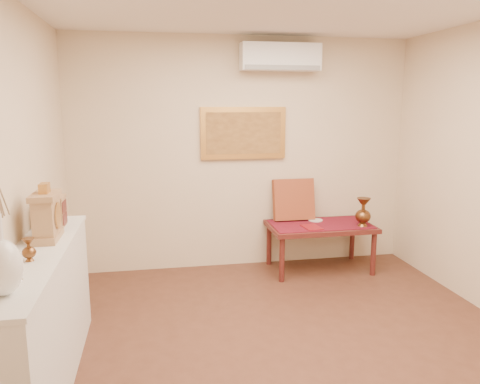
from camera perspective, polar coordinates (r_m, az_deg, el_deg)
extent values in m
plane|color=brown|center=(3.84, 7.15, -19.72)|extent=(4.50, 4.50, 0.00)
cube|color=beige|center=(5.52, 0.35, 4.63)|extent=(4.00, 0.02, 2.70)
cube|color=beige|center=(3.33, -27.03, -0.67)|extent=(0.02, 4.50, 2.70)
cube|color=maroon|center=(5.54, 9.76, -3.88)|extent=(1.14, 0.59, 0.01)
cylinder|color=silver|center=(5.68, 9.18, -3.41)|extent=(0.17, 0.17, 0.01)
cube|color=maroon|center=(5.36, 8.75, -4.26)|extent=(0.20, 0.27, 0.01)
cube|color=maroon|center=(5.64, 6.55, -0.92)|extent=(0.49, 0.20, 0.50)
cube|color=silver|center=(3.55, -22.99, -14.55)|extent=(0.35, 2.00, 0.95)
cube|color=silver|center=(3.38, -23.61, -6.99)|extent=(0.37, 2.02, 0.03)
cube|color=tan|center=(3.64, -22.36, -4.98)|extent=(0.16, 0.36, 0.05)
cube|color=tan|center=(3.61, -22.53, -2.69)|extent=(0.14, 0.30, 0.25)
cylinder|color=beige|center=(3.59, -21.36, -2.66)|extent=(0.01, 0.17, 0.17)
cylinder|color=#C1873E|center=(3.59, -21.28, -2.65)|extent=(0.01, 0.19, 0.19)
cube|color=tan|center=(3.58, -22.69, -0.43)|extent=(0.17, 0.34, 0.04)
cube|color=#C1873E|center=(3.57, -22.76, 0.44)|extent=(0.06, 0.11, 0.07)
cube|color=tan|center=(3.98, -21.69, -2.40)|extent=(0.15, 0.20, 0.22)
cube|color=#541D19|center=(3.97, -20.55, -3.07)|extent=(0.01, 0.17, 0.09)
cube|color=#541D19|center=(3.95, -20.64, -1.66)|extent=(0.01, 0.17, 0.09)
cube|color=tan|center=(3.95, -21.81, -0.67)|extent=(0.16, 0.21, 0.02)
cube|color=#541D19|center=(5.55, 9.75, -4.17)|extent=(1.20, 0.70, 0.05)
cylinder|color=#541D19|center=(5.21, 5.13, -8.24)|extent=(0.06, 0.06, 0.50)
cylinder|color=#541D19|center=(5.59, 15.95, -7.29)|extent=(0.06, 0.06, 0.50)
cylinder|color=#541D19|center=(5.74, 3.55, -6.39)|extent=(0.06, 0.06, 0.50)
cylinder|color=#541D19|center=(6.08, 13.51, -5.67)|extent=(0.06, 0.06, 0.50)
cube|color=#C1873E|center=(5.48, 0.41, 7.20)|extent=(1.00, 0.05, 0.60)
cube|color=#A27338|center=(5.45, 0.46, 7.18)|extent=(0.88, 0.01, 0.48)
cube|color=white|center=(5.48, 4.92, 16.06)|extent=(0.90, 0.24, 0.30)
cube|color=gray|center=(5.35, 5.25, 14.89)|extent=(0.86, 0.02, 0.05)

